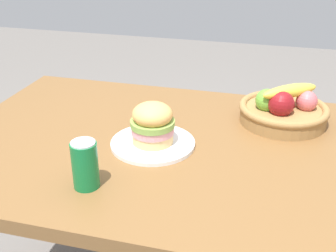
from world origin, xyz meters
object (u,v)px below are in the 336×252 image
at_px(soda_can, 85,165).
at_px(fruit_basket, 283,109).
at_px(plate, 153,143).
at_px(sandwich, 153,123).

height_order(soda_can, fruit_basket, fruit_basket).
xyz_separation_m(plate, sandwich, (0.00, -0.00, 0.07)).
bearing_deg(sandwich, fruit_basket, 35.80).
relative_size(sandwich, soda_can, 1.03).
relative_size(plate, sandwich, 1.92).
distance_m(plate, fruit_basket, 0.45).
bearing_deg(soda_can, sandwich, 68.41).
relative_size(sandwich, fruit_basket, 0.45).
xyz_separation_m(soda_can, fruit_basket, (0.47, 0.51, -0.02)).
xyz_separation_m(sandwich, soda_can, (-0.10, -0.25, -0.01)).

